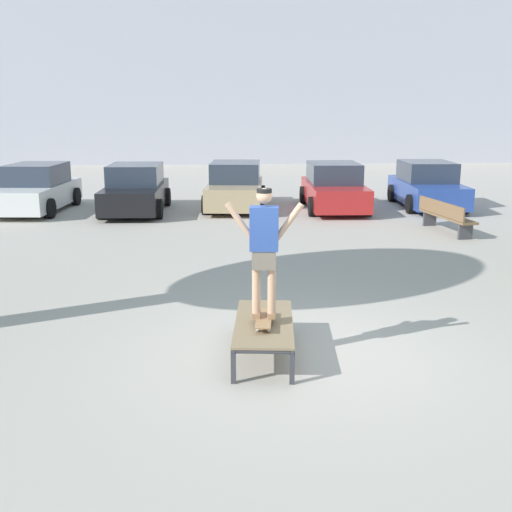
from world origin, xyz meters
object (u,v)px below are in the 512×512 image
Objects in this scene: car_tan at (235,187)px; park_bench at (445,216)px; skater at (264,244)px; car_blue at (427,186)px; skate_box at (264,325)px; car_white at (36,190)px; car_black at (136,190)px; skateboard at (264,319)px; car_red at (334,188)px.

car_tan is 7.07m from park_bench.
car_tan is (0.13, 12.81, -0.84)m from skater.
skater is 0.70× the size of park_bench.
skate_box is at bearing -117.42° from car_blue.
skate_box is 1.12m from skater.
park_bench is (5.37, -4.58, -0.24)m from car_tan.
car_blue is at bearing -0.15° from car_white.
skateboard is at bearing -75.98° from car_black.
car_white and car_red have the same top height.
car_blue reaches higher than skate_box.
car_red reaches higher than park_bench.
car_tan reaches higher than skateboard.
skate_box is at bearing -90.52° from car_tan.
car_blue is at bearing 77.30° from park_bench.
skate_box is 9.80m from park_bench.
skateboard is at bearing -105.03° from car_red.
car_red is (9.53, -0.32, 0.00)m from car_white.
car_black and car_blue have the same top height.
skater reaches higher than car_white.
park_bench is at bearing -61.57° from car_red.
car_white and car_black have the same top height.
car_black is at bearing -179.44° from car_red.
car_black and car_tan have the same top height.
skate_box is 0.81× the size of park_bench.
car_red is at bearing 74.97° from skater.
skate_box is 12.62m from car_red.
car_black is 3.23m from car_tan.
car_red is at bearing -174.84° from car_blue.
car_blue is (12.71, -0.03, 0.00)m from car_white.
skater is 0.39× the size of car_blue.
car_white is 1.02× the size of car_red.
car_white reaches higher than skate_box.
skater is at bearing -63.71° from car_white.
skateboard is 0.48× the size of skater.
car_red and car_blue have the same top height.
park_bench is (2.20, -4.06, -0.24)m from car_red.
car_red reaches higher than skateboard.
car_white is 1.78× the size of park_bench.
skater reaches higher than car_black.
car_tan and car_blue have the same top height.
skater is at bearing -123.75° from park_bench.
skater is at bearing 82.92° from skateboard.
park_bench is at bearing -40.44° from car_tan.
car_red is at bearing 118.43° from park_bench.
car_white is at bearing 179.85° from car_blue.
skater is at bearing -75.98° from car_black.
car_red is (3.30, 12.29, -0.84)m from skater.
park_bench is at bearing -20.48° from car_white.
skateboard is 0.19× the size of car_blue.
car_white is at bearing -178.21° from car_tan.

